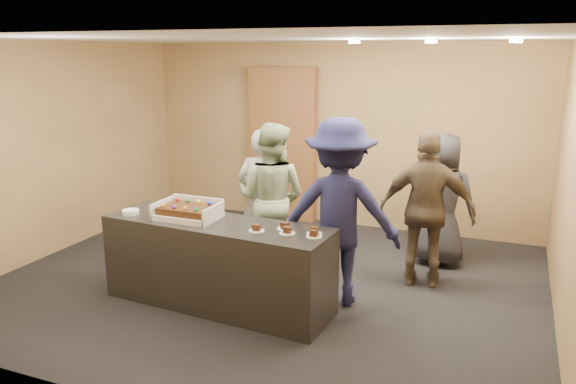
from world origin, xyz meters
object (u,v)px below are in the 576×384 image
(serving_counter, at_px, (218,264))
(cake_box, at_px, (189,214))
(plate_stack, at_px, (131,212))
(sheet_cake, at_px, (187,209))
(storage_cabinet, at_px, (283,144))
(person_dark_suit, at_px, (442,200))
(person_sage_man, at_px, (271,198))
(person_navy_man, at_px, (339,213))
(person_brown_extra, at_px, (427,209))
(person_server_grey, at_px, (263,200))

(serving_counter, relative_size, cake_box, 3.82)
(plate_stack, bearing_deg, sheet_cake, 7.39)
(storage_cabinet, height_order, plate_stack, storage_cabinet)
(storage_cabinet, relative_size, plate_stack, 13.20)
(plate_stack, height_order, person_dark_suit, person_dark_suit)
(person_sage_man, distance_m, person_navy_man, 1.14)
(sheet_cake, distance_m, person_dark_suit, 3.10)
(cake_box, bearing_deg, serving_counter, -3.97)
(person_sage_man, relative_size, person_brown_extra, 1.02)
(serving_counter, relative_size, plate_stack, 13.45)
(cake_box, distance_m, person_server_grey, 1.15)
(serving_counter, bearing_deg, person_dark_suit, 50.55)
(serving_counter, xyz_separation_m, person_navy_man, (1.12, 0.56, 0.52))
(serving_counter, distance_m, person_server_grey, 1.19)
(plate_stack, height_order, person_server_grey, person_server_grey)
(person_sage_man, relative_size, person_navy_man, 0.92)
(person_dark_suit, bearing_deg, person_brown_extra, 87.35)
(storage_cabinet, bearing_deg, person_navy_man, -56.41)
(sheet_cake, xyz_separation_m, person_server_grey, (0.35, 1.12, -0.14))
(serving_counter, height_order, person_navy_man, person_navy_man)
(storage_cabinet, relative_size, person_sage_man, 1.32)
(person_dark_suit, bearing_deg, serving_counter, 49.74)
(person_server_grey, bearing_deg, storage_cabinet, -83.73)
(serving_counter, xyz_separation_m, person_server_grey, (0.01, 1.12, 0.41))
(sheet_cake, bearing_deg, person_server_grey, 72.80)
(cake_box, distance_m, sheet_cake, 0.06)
(person_server_grey, distance_m, person_dark_suit, 2.17)
(person_dark_suit, bearing_deg, storage_cabinet, -19.63)
(serving_counter, relative_size, person_navy_man, 1.23)
(person_sage_man, bearing_deg, person_server_grey, -5.85)
(person_server_grey, height_order, person_navy_man, person_navy_man)
(person_sage_man, distance_m, person_dark_suit, 2.08)
(person_navy_man, bearing_deg, person_server_grey, -37.51)
(storage_cabinet, distance_m, plate_stack, 3.26)
(sheet_cake, relative_size, person_brown_extra, 0.30)
(person_sage_man, bearing_deg, person_navy_man, 153.08)
(storage_cabinet, xyz_separation_m, person_dark_suit, (2.55, -1.07, -0.36))
(storage_cabinet, bearing_deg, serving_counter, -79.30)
(storage_cabinet, distance_m, person_server_grey, 2.14)
(plate_stack, bearing_deg, person_dark_suit, 36.31)
(cake_box, distance_m, person_brown_extra, 2.59)
(sheet_cake, bearing_deg, plate_stack, -172.61)
(storage_cabinet, distance_m, person_navy_man, 3.11)
(storage_cabinet, xyz_separation_m, person_sage_man, (0.71, -2.04, -0.28))
(serving_counter, height_order, person_sage_man, person_sage_man)
(person_sage_man, bearing_deg, cake_box, 68.59)
(sheet_cake, bearing_deg, person_sage_man, 67.59)
(plate_stack, distance_m, person_dark_suit, 3.65)
(serving_counter, distance_m, sheet_cake, 0.64)
(plate_stack, xyz_separation_m, person_dark_suit, (2.94, 2.16, -0.11))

